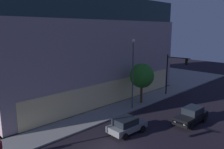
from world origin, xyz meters
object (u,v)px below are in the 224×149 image
at_px(modern_building, 67,48).
at_px(traffic_light_far_corner, 174,69).
at_px(sidewalk_tree, 142,76).
at_px(car_grey, 127,125).
at_px(car_black, 191,115).
at_px(street_lamp_sidewalk, 133,66).
at_px(pedestrian_waiting, 0,147).

relative_size(modern_building, traffic_light_far_corner, 4.70).
distance_m(sidewalk_tree, car_grey, 9.77).
bearing_deg(sidewalk_tree, car_black, -98.64).
distance_m(traffic_light_far_corner, street_lamp_sidewalk, 8.98).
height_order(street_lamp_sidewalk, car_grey, street_lamp_sidewalk).
bearing_deg(traffic_light_far_corner, modern_building, 122.79).
height_order(modern_building, traffic_light_far_corner, modern_building).
xyz_separation_m(traffic_light_far_corner, pedestrian_waiting, (-25.07, 0.25, -3.14)).
bearing_deg(sidewalk_tree, traffic_light_far_corner, -9.76).
relative_size(modern_building, sidewalk_tree, 5.30).
distance_m(modern_building, street_lamp_sidewalk, 14.09).
height_order(street_lamp_sidewalk, pedestrian_waiting, street_lamp_sidewalk).
bearing_deg(modern_building, traffic_light_far_corner, -57.21).
height_order(car_grey, car_black, car_black).
relative_size(modern_building, street_lamp_sidewalk, 3.30).
distance_m(sidewalk_tree, car_black, 8.60).
xyz_separation_m(sidewalk_tree, pedestrian_waiting, (-18.71, -0.84, -2.82)).
bearing_deg(car_black, traffic_light_far_corner, 42.15).
bearing_deg(modern_building, pedestrian_waiting, -137.61).
bearing_deg(modern_building, car_black, -85.14).
bearing_deg(car_grey, street_lamp_sidewalk, 35.98).
bearing_deg(traffic_light_far_corner, pedestrian_waiting, 179.43).
relative_size(street_lamp_sidewalk, car_grey, 2.15).
distance_m(modern_building, pedestrian_waiting, 22.07).
relative_size(street_lamp_sidewalk, car_black, 1.85).
distance_m(car_grey, car_black, 7.64).
xyz_separation_m(modern_building, street_lamp_sidewalk, (0.52, -14.00, -1.52)).
relative_size(pedestrian_waiting, car_black, 0.35).
distance_m(street_lamp_sidewalk, car_grey, 8.37).
relative_size(traffic_light_far_corner, street_lamp_sidewalk, 0.70).
height_order(street_lamp_sidewalk, sidewalk_tree, street_lamp_sidewalk).
distance_m(street_lamp_sidewalk, sidewalk_tree, 3.04).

